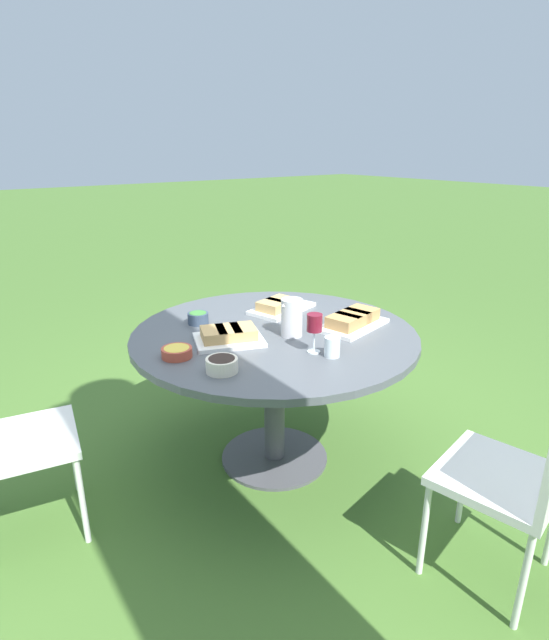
# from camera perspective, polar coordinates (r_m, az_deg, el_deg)

# --- Properties ---
(ground_plane) EXTENTS (40.00, 40.00, 0.00)m
(ground_plane) POSITION_cam_1_polar(r_m,az_deg,el_deg) (2.89, -0.00, -15.44)
(ground_plane) COLOR #446B2B
(dining_table) EXTENTS (1.44, 1.44, 0.76)m
(dining_table) POSITION_cam_1_polar(r_m,az_deg,el_deg) (2.57, -0.00, -3.46)
(dining_table) COLOR #4C4C51
(dining_table) RESTS_ON ground_plane
(chair_near_left) EXTENTS (0.49, 0.51, 0.89)m
(chair_near_left) POSITION_cam_1_polar(r_m,az_deg,el_deg) (2.42, -28.86, -11.04)
(chair_near_left) COLOR silver
(chair_near_left) RESTS_ON ground_plane
(chair_near_right) EXTENTS (0.51, 0.50, 0.89)m
(chair_near_right) POSITION_cam_1_polar(r_m,az_deg,el_deg) (2.13, 26.61, -14.98)
(chair_near_right) COLOR silver
(chair_near_right) RESTS_ON ground_plane
(water_pitcher) EXTENTS (0.11, 0.11, 0.19)m
(water_pitcher) POSITION_cam_1_polar(r_m,az_deg,el_deg) (2.45, 1.97, 0.29)
(water_pitcher) COLOR silver
(water_pitcher) RESTS_ON dining_table
(wine_glass) EXTENTS (0.07, 0.07, 0.18)m
(wine_glass) POSITION_cam_1_polar(r_m,az_deg,el_deg) (2.24, 4.59, -0.51)
(wine_glass) COLOR silver
(wine_glass) RESTS_ON dining_table
(platter_bread_main) EXTENTS (0.42, 0.31, 0.07)m
(platter_bread_main) POSITION_cam_1_polar(r_m,az_deg,el_deg) (2.83, 0.57, 1.57)
(platter_bread_main) COLOR white
(platter_bread_main) RESTS_ON dining_table
(platter_charcuterie) EXTENTS (0.42, 0.30, 0.08)m
(platter_charcuterie) POSITION_cam_1_polar(r_m,az_deg,el_deg) (2.61, 8.93, -0.04)
(platter_charcuterie) COLOR white
(platter_charcuterie) RESTS_ON dining_table
(platter_sandwich_side) EXTENTS (0.39, 0.34, 0.07)m
(platter_sandwich_side) POSITION_cam_1_polar(r_m,az_deg,el_deg) (2.40, -5.24, -1.78)
(platter_sandwich_side) COLOR white
(platter_sandwich_side) RESTS_ON dining_table
(bowl_fries) EXTENTS (0.14, 0.14, 0.04)m
(bowl_fries) POSITION_cam_1_polar(r_m,az_deg,el_deg) (2.27, -11.13, -3.57)
(bowl_fries) COLOR #B74733
(bowl_fries) RESTS_ON dining_table
(bowl_salad) EXTENTS (0.11, 0.11, 0.06)m
(bowl_salad) POSITION_cam_1_polar(r_m,az_deg,el_deg) (2.66, -8.73, 0.28)
(bowl_salad) COLOR #334256
(bowl_salad) RESTS_ON dining_table
(bowl_olives) EXTENTS (0.14, 0.14, 0.06)m
(bowl_olives) POSITION_cam_1_polar(r_m,az_deg,el_deg) (2.09, -6.04, -5.04)
(bowl_olives) COLOR beige
(bowl_olives) RESTS_ON dining_table
(cup_water_near) EXTENTS (0.07, 0.07, 0.09)m
(cup_water_near) POSITION_cam_1_polar(r_m,az_deg,el_deg) (2.24, 6.60, -3.06)
(cup_water_near) COLOR silver
(cup_water_near) RESTS_ON dining_table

